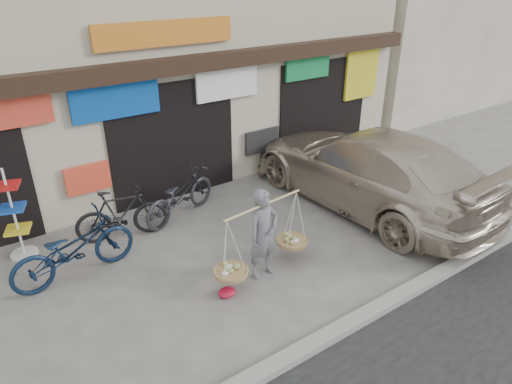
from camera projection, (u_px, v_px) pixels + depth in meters
ground at (263, 267)px, 8.31m from camera, size 70.00×70.00×0.00m
kerb at (341, 329)px, 6.81m from camera, size 70.00×0.25×0.12m
shophouse_block at (117, 30)px, 11.49m from camera, size 14.00×6.32×7.00m
neighbor_east at (431, 11)px, 18.90m from camera, size 12.00×7.00×6.40m
street_vendor at (263, 237)px, 7.78m from camera, size 1.99×0.72×1.66m
bike_0 at (73, 249)px, 7.82m from camera, size 2.22×0.98×1.13m
bike_1 at (122, 214)px, 8.97m from camera, size 1.86×0.89×1.08m
bike_2 at (180, 195)px, 9.74m from camera, size 2.12×1.39×1.05m
suv at (367, 168)px, 10.18m from camera, size 2.68×6.06×1.73m
display_rack at (16, 222)px, 8.34m from camera, size 0.54×0.54×1.78m
red_bag at (227, 292)px, 7.55m from camera, size 0.31×0.25×0.14m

